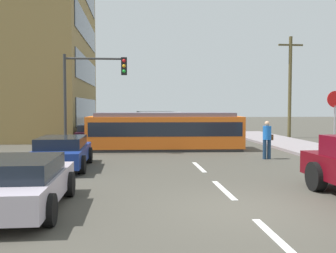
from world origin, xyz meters
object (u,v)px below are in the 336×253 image
Objects in this scene: parked_sedan_mid at (62,152)px; pedestrian_crossing at (267,138)px; city_bus at (157,124)px; traffic_light_mast at (91,84)px; parked_sedan_far at (93,133)px; parked_sedan_near at (20,183)px; streetcar_tram at (165,131)px; stop_sign at (335,109)px; utility_pole_mid at (290,85)px.

pedestrian_crossing is at bearing 11.89° from parked_sedan_mid.
city_bus is 1.15× the size of traffic_light_mast.
city_bus is at bearing 20.25° from parked_sedan_far.
city_bus reaches higher than pedestrian_crossing.
parked_sedan_near and parked_sedan_mid have the same top height.
streetcar_tram is 4.63m from traffic_light_mast.
parked_sedan_mid is at bearing -168.11° from pedestrian_crossing.
parked_sedan_mid is (-8.47, -1.78, -0.32)m from pedestrian_crossing.
parked_sedan_mid is (-4.25, -11.21, -0.49)m from city_bus.
utility_pole_mid is at bearing 78.45° from stop_sign.
parked_sedan_far is at bearing 89.06° from parked_sedan_mid.
pedestrian_crossing is (4.16, -3.96, -0.08)m from streetcar_tram.
pedestrian_crossing is at bearing -17.39° from traffic_light_mast.
stop_sign is at bearing -31.76° from parked_sedan_far.
pedestrian_crossing reaches higher than parked_sedan_near.
stop_sign is 11.49m from traffic_light_mast.
city_bus is 4.39m from parked_sedan_far.
pedestrian_crossing is 0.58× the size of stop_sign.
city_bus is 1.34× the size of parked_sedan_near.
parked_sedan_mid is at bearing -110.77° from city_bus.
streetcar_tram reaches higher than parked_sedan_mid.
stop_sign is at bearing -9.11° from traffic_light_mast.
traffic_light_mast is 15.70m from utility_pole_mid.
city_bus is 1.30× the size of parked_sedan_mid.
parked_sedan_mid is at bearing -90.94° from parked_sedan_far.
parked_sedan_near is at bearing -92.85° from traffic_light_mast.
city_bus is 1.24× the size of parked_sedan_far.
parked_sedan_near is 0.92× the size of parked_sedan_far.
streetcar_tram is at bearing -144.98° from utility_pole_mid.
parked_sedan_near is 0.56× the size of utility_pole_mid.
stop_sign reaches higher than pedestrian_crossing.
stop_sign is (11.90, 2.43, 1.57)m from parked_sedan_mid.
stop_sign is at bearing 35.01° from parked_sedan_near.
traffic_light_mast is (0.50, 10.07, 2.76)m from parked_sedan_near.
parked_sedan_near is at bearing -137.69° from pedestrian_crossing.
stop_sign is 0.60× the size of traffic_light_mast.
parked_sedan_far is 1.54× the size of stop_sign.
stop_sign is at bearing 10.76° from pedestrian_crossing.
city_bus is (-0.05, 5.47, 0.09)m from streetcar_tram.
pedestrian_crossing is 8.66m from parked_sedan_mid.
city_bus is 8.18m from traffic_light_mast.
streetcar_tram is at bearing 22.10° from traffic_light_mast.
stop_sign reaches higher than parked_sedan_mid.
utility_pole_mid is (2.06, 10.07, 1.64)m from stop_sign.
city_bus is at bearing 114.10° from pedestrian_crossing.
stop_sign reaches higher than city_bus.
streetcar_tram reaches higher than parked_sedan_near.
utility_pole_mid is at bearing 11.48° from parked_sedan_far.
utility_pole_mid is (13.34, 8.26, 0.45)m from traffic_light_mast.
parked_sedan_far is (-4.09, -1.51, -0.48)m from city_bus.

